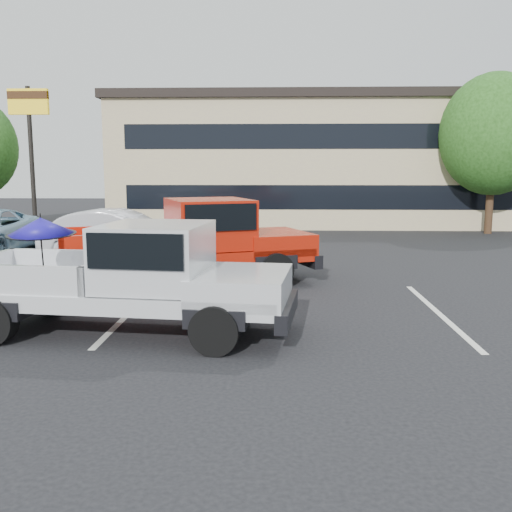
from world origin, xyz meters
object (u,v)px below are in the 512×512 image
object	(u,v)px
motel_sign	(29,121)
tree_right	(494,134)
red_pickup	(202,238)
silver_sedan	(119,235)
tree_back	(386,139)
silver_pickup	(142,273)

from	to	relation	value
motel_sign	tree_right	size ratio (longest dim) A/B	0.88
tree_right	red_pickup	size ratio (longest dim) A/B	1.03
motel_sign	tree_right	world-z (taller)	tree_right
tree_right	silver_sedan	world-z (taller)	tree_right
motel_sign	tree_back	distance (m)	18.87
tree_back	red_pickup	distance (m)	21.17
motel_sign	tree_back	xyz separation A→B (m)	(16.00, 10.00, -0.24)
tree_right	red_pickup	bearing A→B (deg)	-133.95
tree_back	silver_pickup	distance (m)	25.25
motel_sign	silver_sedan	xyz separation A→B (m)	(5.03, -5.69, -3.88)
motel_sign	tree_back	world-z (taller)	tree_back
motel_sign	tree_right	xyz separation A→B (m)	(19.00, 2.00, -0.44)
silver_sedan	tree_back	bearing A→B (deg)	-27.47
silver_sedan	silver_pickup	bearing A→B (deg)	-154.43
tree_back	silver_sedan	bearing A→B (deg)	-124.95
tree_back	tree_right	bearing A→B (deg)	-69.44
tree_right	red_pickup	world-z (taller)	tree_right
tree_right	tree_back	xyz separation A→B (m)	(-3.00, 8.00, 0.20)
motel_sign	red_pickup	xyz separation A→B (m)	(8.06, -9.35, -3.53)
silver_pickup	red_pickup	world-z (taller)	silver_pickup
motel_sign	tree_back	bearing A→B (deg)	32.01
red_pickup	motel_sign	bearing A→B (deg)	109.13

